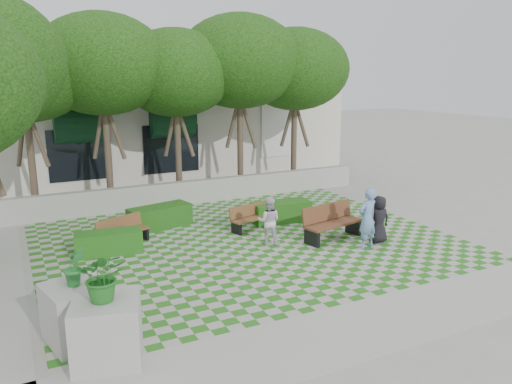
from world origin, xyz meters
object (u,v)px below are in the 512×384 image
bench_mid (251,218)px  planter_front (106,317)px  bench_east (332,223)px  planter_back (79,310)px  hedge_west (109,243)px  person_dark (379,219)px  person_white (269,221)px  hedge_midright (281,212)px  person_blue (367,218)px  bench_west (123,232)px  hedge_midleft (160,217)px

bench_mid → planter_front: planter_front is taller
bench_east → planter_front: planter_front is taller
planter_back → hedge_west: bearing=73.1°
person_dark → person_white: (-3.00, 1.36, -0.01)m
bench_mid → hedge_midright: size_ratio=0.81×
bench_mid → person_dark: (2.84, -2.89, 0.33)m
planter_front → person_dark: (8.47, 2.85, -0.11)m
bench_east → person_blue: person_blue is taller
bench_west → planter_back: planter_back is taller
bench_east → person_dark: bearing=-51.5°
bench_west → planter_front: planter_front is taller
person_blue → person_white: size_ratio=1.26×
hedge_west → person_white: size_ratio=1.29×
bench_mid → planter_back: size_ratio=0.87×
person_dark → person_white: size_ratio=1.01×
hedge_midleft → bench_west: bearing=-140.7°
hedge_midright → person_white: bearing=-128.3°
bench_east → person_white: size_ratio=1.51×
hedge_midleft → bench_mid: bearing=-30.9°
bench_west → person_blue: 7.19m
person_blue → person_dark: (0.63, 0.22, -0.17)m
bench_mid → planter_front: 8.05m
hedge_midright → person_dark: 3.58m
bench_mid → person_blue: 3.85m
bench_east → person_dark: 1.41m
planter_back → person_dark: size_ratio=1.30×
planter_front → person_dark: bearing=18.6°
hedge_midright → hedge_midleft: size_ratio=0.98×
bench_west → person_white: size_ratio=1.17×
bench_mid → planter_back: 7.67m
bench_mid → hedge_west: size_ratio=0.89×
planter_back → hedge_midright: bearing=35.1°
bench_mid → hedge_west: 4.59m
person_blue → person_dark: 0.69m
bench_east → person_blue: 1.27m
planter_back → bench_east: bearing=19.9°
bench_mid → planter_back: planter_back is taller
bench_east → planter_front: (-7.40, -3.75, 0.31)m
bench_east → hedge_west: bench_east is taller
bench_mid → hedge_midright: bearing=-2.1°
bench_west → hedge_midright: bearing=-24.7°
bench_east → bench_mid: bench_east is taller
person_white → person_blue: bearing=178.4°
hedge_midleft → hedge_west: (-1.99, -1.77, -0.04)m
planter_back → bench_west: bearing=69.6°
hedge_midright → person_blue: size_ratio=1.12×
hedge_midright → bench_west: bearing=179.6°
bench_west → planter_front: size_ratio=0.81×
planter_back → bench_mid: bearing=38.7°
planter_back → person_dark: 9.03m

